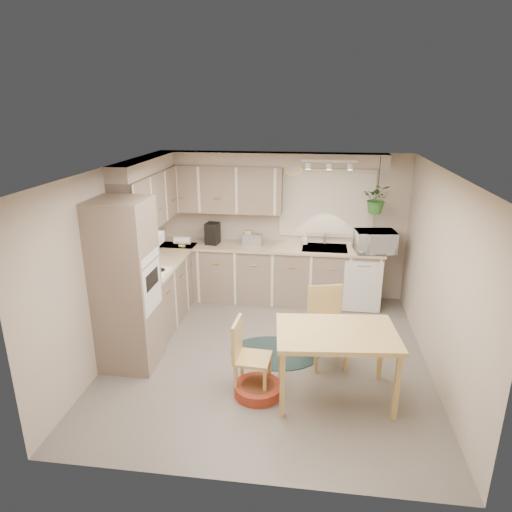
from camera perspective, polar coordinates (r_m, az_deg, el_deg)
name	(u,v)px	position (r m, az deg, el deg)	size (l,w,h in m)	color
floor	(268,356)	(6.07, 1.52, -12.40)	(4.20, 4.20, 0.00)	#68615C
ceiling	(270,170)	(5.25, 1.75, 10.67)	(4.20, 4.20, 0.00)	white
wall_back	(282,226)	(7.54, 3.31, 3.79)	(4.00, 0.04, 2.40)	#AD9E8F
wall_front	(241,362)	(3.66, -1.92, -13.06)	(4.00, 0.04, 2.40)	#AD9E8F
wall_left	(113,262)	(6.07, -17.49, -0.76)	(0.04, 4.20, 2.40)	#AD9E8F
wall_right	(440,277)	(5.71, 22.02, -2.50)	(0.04, 4.20, 2.40)	#AD9E8F
base_cab_left	(162,291)	(6.98, -11.71, -4.34)	(0.60, 1.85, 0.90)	gray
base_cab_back	(268,274)	(7.50, 1.51, -2.28)	(3.60, 0.60, 0.90)	gray
counter_left	(160,262)	(6.81, -11.88, -0.70)	(0.64, 1.89, 0.04)	tan
counter_back	(268,247)	(7.34, 1.53, 1.12)	(3.64, 0.64, 0.04)	tan
oven_stack	(126,286)	(5.67, -15.91, -3.59)	(0.65, 0.65, 2.10)	gray
wall_oven_face	(152,287)	(5.56, -12.87, -3.80)	(0.02, 0.56, 0.58)	silver
upper_cab_left	(150,199)	(6.73, -13.14, 6.99)	(0.35, 2.00, 0.75)	gray
upper_cab_back	(220,189)	(7.38, -4.55, 8.40)	(2.00, 0.35, 0.75)	gray
soffit_left	(146,165)	(6.67, -13.64, 10.99)	(0.30, 2.00, 0.20)	#AD9E8F
soffit_back	(270,159)	(7.21, 1.76, 12.02)	(3.60, 0.30, 0.20)	#AD9E8F
cooktop	(147,274)	(6.29, -13.50, -2.20)	(0.52, 0.58, 0.02)	silver
range_hood	(143,241)	(6.16, -13.99, 1.78)	(0.40, 0.60, 0.14)	silver
window_blinds	(326,204)	(7.40, 8.79, 6.50)	(1.40, 0.02, 1.00)	silver
window_frame	(326,203)	(7.41, 8.79, 6.52)	(1.50, 0.02, 1.10)	beige
sink	(324,250)	(7.32, 8.55, 0.70)	(0.70, 0.48, 0.10)	#9C9EA3
dishwasher_front	(362,287)	(7.23, 13.16, -3.84)	(0.58, 0.01, 0.83)	silver
track_light_bar	(329,161)	(6.77, 9.16, 11.64)	(0.80, 0.04, 0.04)	silver
wall_clock	(293,166)	(7.32, 4.63, 11.12)	(0.30, 0.30, 0.03)	#E3AB50
dining_table	(335,364)	(5.20, 9.82, -13.22)	(1.28, 0.85, 0.81)	tan
chair_left	(253,357)	(5.22, -0.37, -12.47)	(0.40, 0.40, 0.86)	tan
chair_back	(328,328)	(5.76, 9.01, -8.91)	(0.46, 0.46, 0.98)	tan
braided_rug	(274,353)	(6.13, 2.30, -11.99)	(1.16, 0.87, 0.01)	black
pet_bed	(258,389)	(5.35, 0.25, -16.34)	(0.54, 0.54, 0.12)	#9E341F
microwave	(375,239)	(7.21, 14.67, 2.05)	(0.60, 0.33, 0.41)	silver
soap_bottle	(305,242)	(7.44, 6.09, 1.74)	(0.08, 0.17, 0.08)	silver
hanging_plant	(377,202)	(7.07, 14.88, 6.55)	(0.40, 0.44, 0.34)	#2D6026
coffee_maker	(213,233)	(7.44, -5.45, 2.84)	(0.20, 0.24, 0.35)	black
toaster	(252,239)	(7.37, -0.46, 2.10)	(0.31, 0.17, 0.19)	#9C9EA3
knife_block	(248,237)	(7.40, -1.00, 2.35)	(0.10, 0.10, 0.23)	tan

